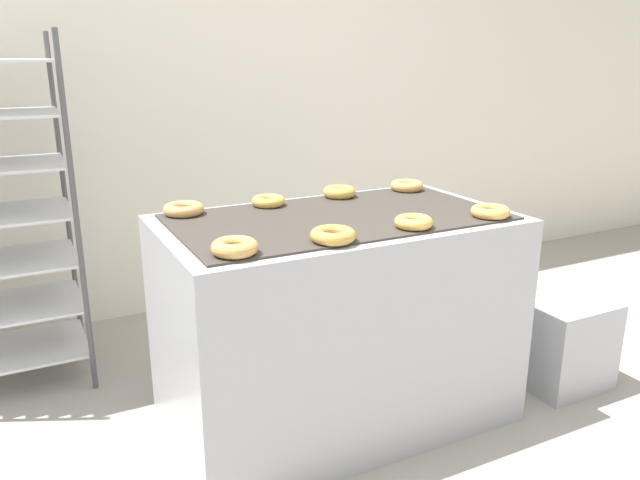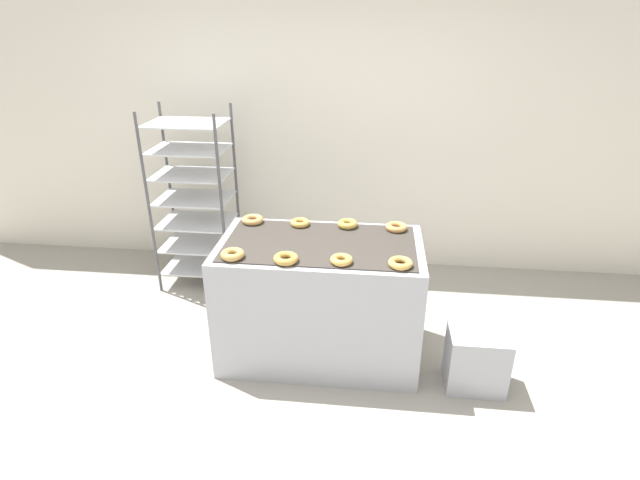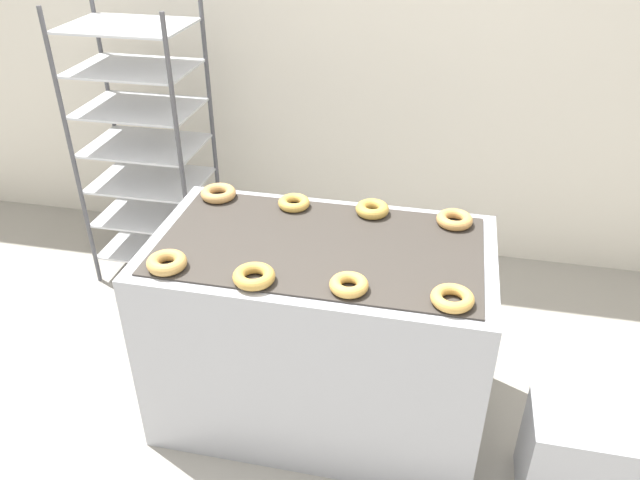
# 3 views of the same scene
# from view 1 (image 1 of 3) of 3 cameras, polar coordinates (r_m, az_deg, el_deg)

# --- Properties ---
(wall_back) EXTENTS (8.00, 0.05, 2.80)m
(wall_back) POSITION_cam_1_polar(r_m,az_deg,el_deg) (3.69, -9.81, 15.48)
(wall_back) COLOR silver
(wall_back) RESTS_ON ground_plane
(fryer_machine) EXTENTS (1.35, 0.78, 0.87)m
(fryer_machine) POSITION_cam_1_polar(r_m,az_deg,el_deg) (2.53, 1.56, -7.32)
(fryer_machine) COLOR #A8AAB2
(fryer_machine) RESTS_ON ground_plane
(glaze_bin) EXTENTS (0.37, 0.28, 0.41)m
(glaze_bin) POSITION_cam_1_polar(r_m,az_deg,el_deg) (3.06, 21.64, -8.87)
(glaze_bin) COLOR #A8AAB2
(glaze_bin) RESTS_ON ground_plane
(donut_near_left) EXTENTS (0.15, 0.15, 0.05)m
(donut_near_left) POSITION_cam_1_polar(r_m,az_deg,el_deg) (1.94, -7.80, -0.65)
(donut_near_left) COLOR tan
(donut_near_left) RESTS_ON fryer_machine
(donut_near_midleft) EXTENTS (0.15, 0.15, 0.04)m
(donut_near_midleft) POSITION_cam_1_polar(r_m,az_deg,el_deg) (2.06, 1.20, 0.46)
(donut_near_midleft) COLOR gold
(donut_near_midleft) RESTS_ON fryer_machine
(donut_near_midright) EXTENTS (0.14, 0.14, 0.04)m
(donut_near_midright) POSITION_cam_1_polar(r_m,az_deg,el_deg) (2.24, 8.55, 1.64)
(donut_near_midright) COLOR gold
(donut_near_midright) RESTS_ON fryer_machine
(donut_near_right) EXTENTS (0.15, 0.15, 0.04)m
(donut_near_right) POSITION_cam_1_polar(r_m,az_deg,el_deg) (2.46, 15.32, 2.54)
(donut_near_right) COLOR gold
(donut_near_right) RESTS_ON fryer_machine
(donut_far_left) EXTENTS (0.15, 0.15, 0.04)m
(donut_far_left) POSITION_cam_1_polar(r_m,az_deg,el_deg) (2.46, -12.36, 2.79)
(donut_far_left) COLOR tan
(donut_far_left) RESTS_ON fryer_machine
(donut_far_midleft) EXTENTS (0.14, 0.14, 0.04)m
(donut_far_midleft) POSITION_cam_1_polar(r_m,az_deg,el_deg) (2.55, -4.75, 3.58)
(donut_far_midleft) COLOR gold
(donut_far_midleft) RESTS_ON fryer_machine
(donut_far_midright) EXTENTS (0.14, 0.14, 0.04)m
(donut_far_midright) POSITION_cam_1_polar(r_m,az_deg,el_deg) (2.70, 1.79, 4.42)
(donut_far_midright) COLOR gold
(donut_far_midright) RESTS_ON fryer_machine
(donut_far_right) EXTENTS (0.15, 0.15, 0.04)m
(donut_far_right) POSITION_cam_1_polar(r_m,az_deg,el_deg) (2.87, 7.95, 4.94)
(donut_far_right) COLOR tan
(donut_far_right) RESTS_ON fryer_machine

